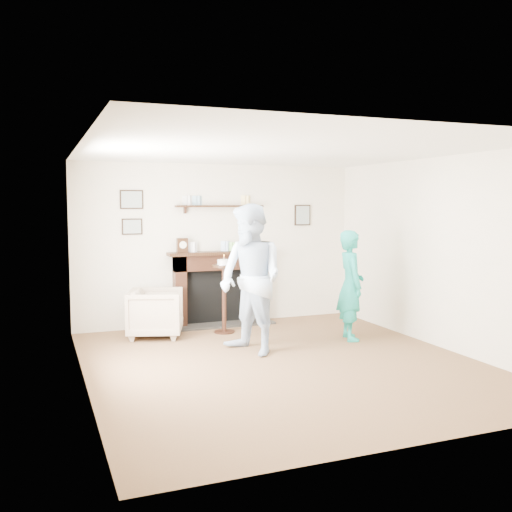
# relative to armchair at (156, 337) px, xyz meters

# --- Properties ---
(ground) EXTENTS (5.00, 5.00, 0.00)m
(ground) POSITION_rel_armchair_xyz_m (1.13, -1.90, 0.00)
(ground) COLOR brown
(ground) RESTS_ON ground
(room_shell) EXTENTS (4.54, 5.02, 2.52)m
(room_shell) POSITION_rel_armchair_xyz_m (1.13, -1.21, 1.62)
(room_shell) COLOR #F0E0CC
(room_shell) RESTS_ON ground
(armchair) EXTENTS (0.94, 0.93, 0.69)m
(armchair) POSITION_rel_armchair_xyz_m (0.00, 0.00, 0.00)
(armchair) COLOR #BEA38D
(armchair) RESTS_ON ground
(man) EXTENTS (1.00, 1.12, 1.89)m
(man) POSITION_rel_armchair_xyz_m (0.94, -1.34, 0.00)
(man) COLOR silver
(man) RESTS_ON ground
(woman) EXTENTS (0.49, 0.63, 1.53)m
(woman) POSITION_rel_armchair_xyz_m (2.50, -1.13, 0.00)
(woman) COLOR #1FB3A0
(woman) RESTS_ON ground
(pedestal_table) EXTENTS (0.36, 0.36, 1.15)m
(pedestal_table) POSITION_rel_armchair_xyz_m (0.99, -0.11, 0.71)
(pedestal_table) COLOR black
(pedestal_table) RESTS_ON ground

